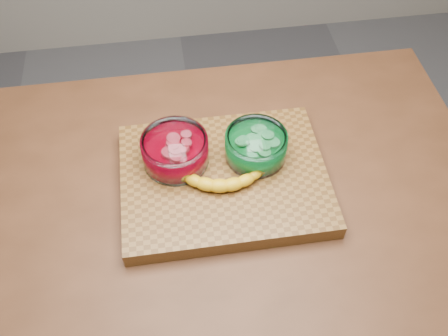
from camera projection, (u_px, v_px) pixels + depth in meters
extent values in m
plane|color=#5B5B5F|center=(224.00, 330.00, 1.83)|extent=(3.50, 3.50, 0.00)
cube|color=#492916|center=(224.00, 275.00, 1.47)|extent=(1.20, 0.80, 0.90)
cube|color=brown|center=(224.00, 179.00, 1.11)|extent=(0.45, 0.35, 0.04)
cylinder|color=white|center=(175.00, 151.00, 1.09)|extent=(0.15, 0.15, 0.07)
cylinder|color=#B70017|center=(175.00, 153.00, 1.09)|extent=(0.12, 0.12, 0.04)
cylinder|color=#E8495B|center=(174.00, 145.00, 1.07)|extent=(0.12, 0.12, 0.02)
cylinder|color=white|center=(256.00, 146.00, 1.10)|extent=(0.14, 0.14, 0.06)
cylinder|color=#0D8330|center=(256.00, 149.00, 1.10)|extent=(0.12, 0.12, 0.04)
cylinder|color=#5FCB74|center=(256.00, 141.00, 1.08)|extent=(0.11, 0.11, 0.02)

